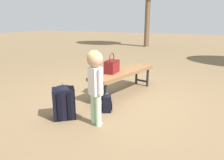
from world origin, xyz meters
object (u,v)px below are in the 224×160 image
Objects in this scene: child_standing at (95,76)px; park_bench at (123,74)px; backpack_large at (64,101)px; backpack_small at (107,102)px; handbag at (112,66)px.

park_bench is at bearing -172.93° from child_standing.
backpack_large is 0.66m from backpack_small.
handbag is at bearing -160.58° from backpack_small.
backpack_small is (-0.46, -0.07, -0.53)m from child_standing.
child_standing is (1.35, 0.17, 0.29)m from park_bench.
backpack_large reaches higher than park_bench.
backpack_small is (-0.48, 0.45, -0.11)m from backpack_large.
handbag is 1.16m from child_standing.
backpack_small is (0.89, 0.10, -0.25)m from park_bench.
handbag reaches higher than park_bench.
handbag reaches higher than backpack_small.
child_standing is 3.47× the size of backpack_small.
handbag reaches higher than backpack_large.
backpack_small is at bearing 136.73° from backpack_large.
backpack_large is at bearing -10.75° from handbag.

